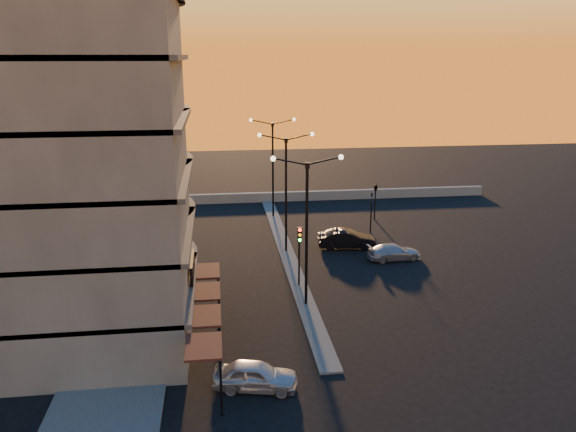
# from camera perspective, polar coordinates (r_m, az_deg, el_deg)

# --- Properties ---
(ground) EXTENTS (120.00, 120.00, 0.00)m
(ground) POSITION_cam_1_polar(r_m,az_deg,el_deg) (35.66, 1.83, -9.03)
(ground) COLOR black
(ground) RESTS_ON ground
(sidewalk_west) EXTENTS (5.00, 40.00, 0.12)m
(sidewalk_west) POSITION_cam_1_polar(r_m,az_deg,el_deg) (39.25, -14.57, -7.05)
(sidewalk_west) COLOR #52524F
(sidewalk_west) RESTS_ON ground
(median) EXTENTS (1.20, 36.00, 0.12)m
(median) POSITION_cam_1_polar(r_m,az_deg,el_deg) (44.80, -0.20, -3.58)
(median) COLOR #52524F
(median) RESTS_ON ground
(parapet) EXTENTS (44.00, 0.50, 1.00)m
(parapet) POSITION_cam_1_polar(r_m,az_deg,el_deg) (60.12, -0.21, 2.00)
(parapet) COLOR slate
(parapet) RESTS_ON ground
(building) EXTENTS (14.35, 17.08, 25.00)m
(building) POSITION_cam_1_polar(r_m,az_deg,el_deg) (33.22, -22.91, 9.28)
(building) COLOR #625E56
(building) RESTS_ON ground
(streetlamp_near) EXTENTS (4.32, 0.32, 9.51)m
(streetlamp_near) POSITION_cam_1_polar(r_m,az_deg,el_deg) (33.67, 1.92, -0.38)
(streetlamp_near) COLOR black
(streetlamp_near) RESTS_ON ground
(streetlamp_mid) EXTENTS (4.32, 0.32, 9.51)m
(streetlamp_mid) POSITION_cam_1_polar(r_m,az_deg,el_deg) (43.25, -0.20, 3.34)
(streetlamp_mid) COLOR black
(streetlamp_mid) RESTS_ON ground
(streetlamp_far) EXTENTS (4.32, 0.32, 9.51)m
(streetlamp_far) POSITION_cam_1_polar(r_m,az_deg,el_deg) (52.99, -1.56, 5.71)
(streetlamp_far) COLOR black
(streetlamp_far) RESTS_ON ground
(traffic_light_main) EXTENTS (0.28, 0.44, 4.25)m
(traffic_light_main) POSITION_cam_1_polar(r_m,az_deg,el_deg) (37.20, 1.17, -3.14)
(traffic_light_main) COLOR black
(traffic_light_main) RESTS_ON ground
(signal_east_a) EXTENTS (0.13, 0.16, 3.60)m
(signal_east_a) POSITION_cam_1_polar(r_m,az_deg,el_deg) (49.52, 8.44, 0.44)
(signal_east_a) COLOR black
(signal_east_a) RESTS_ON ground
(signal_east_b) EXTENTS (0.42, 1.99, 3.60)m
(signal_east_b) POSITION_cam_1_polar(r_m,az_deg,el_deg) (53.37, 8.90, 2.86)
(signal_east_b) COLOR black
(signal_east_b) RESTS_ON ground
(car_hatchback) EXTENTS (4.20, 2.38, 1.35)m
(car_hatchback) POSITION_cam_1_polar(r_m,az_deg,el_deg) (27.33, -3.32, -15.88)
(car_hatchback) COLOR silver
(car_hatchback) RESTS_ON ground
(car_sedan) EXTENTS (4.78, 2.12, 1.53)m
(car_sedan) POSITION_cam_1_polar(r_m,az_deg,el_deg) (45.68, 6.00, -2.34)
(car_sedan) COLOR black
(car_sedan) RESTS_ON ground
(car_wagon) EXTENTS (4.22, 1.97, 1.19)m
(car_wagon) POSITION_cam_1_polar(r_m,az_deg,el_deg) (43.76, 10.74, -3.61)
(car_wagon) COLOR #B2B3BB
(car_wagon) RESTS_ON ground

